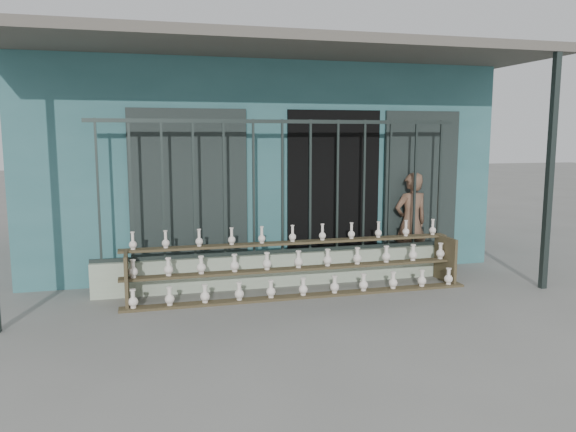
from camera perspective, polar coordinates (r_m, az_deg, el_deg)
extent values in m
plane|color=slate|center=(6.57, 2.27, -9.88)|extent=(60.00, 60.00, 0.00)
cube|color=#346B6F|center=(10.44, -4.66, 5.76)|extent=(7.00, 5.00, 3.20)
cube|color=black|center=(8.30, 4.56, 2.37)|extent=(1.40, 0.12, 2.40)
cube|color=black|center=(7.82, -10.02, 1.92)|extent=(1.60, 0.08, 2.40)
cube|color=black|center=(8.83, 13.26, 2.53)|extent=(1.20, 0.08, 2.40)
cube|color=#59544C|center=(7.49, -0.41, 16.73)|extent=(7.40, 2.00, 0.12)
cube|color=#283330|center=(8.12, 25.06, 3.98)|extent=(0.08, 0.08, 3.10)
cube|color=#B4C6AA|center=(7.72, -0.57, -5.40)|extent=(5.00, 0.20, 0.45)
cube|color=#283330|center=(7.32, -18.73, 2.36)|extent=(0.03, 0.03, 1.80)
cube|color=#283330|center=(7.30, -15.66, 2.48)|extent=(0.03, 0.03, 1.80)
cube|color=#283330|center=(7.31, -12.59, 2.59)|extent=(0.03, 0.03, 1.80)
cube|color=#283330|center=(7.33, -9.53, 2.70)|extent=(0.03, 0.03, 1.80)
cube|color=#283330|center=(7.38, -6.50, 2.79)|extent=(0.03, 0.03, 1.80)
cube|color=#283330|center=(7.45, -3.51, 2.88)|extent=(0.03, 0.03, 1.80)
cube|color=#283330|center=(7.53, -0.59, 2.95)|extent=(0.03, 0.03, 1.80)
cube|color=#283330|center=(7.64, 2.27, 3.02)|extent=(0.03, 0.03, 1.80)
cube|color=#283330|center=(7.76, 5.04, 3.08)|extent=(0.03, 0.03, 1.80)
cube|color=#283330|center=(7.90, 7.71, 3.12)|extent=(0.03, 0.03, 1.80)
cube|color=#283330|center=(8.06, 10.29, 3.16)|extent=(0.03, 0.03, 1.80)
cube|color=#283330|center=(8.23, 12.76, 3.20)|extent=(0.03, 0.03, 1.80)
cube|color=#283330|center=(8.42, 15.13, 3.22)|extent=(0.03, 0.03, 1.80)
cube|color=#283330|center=(7.50, -0.59, 9.58)|extent=(5.00, 0.04, 0.05)
cube|color=#283330|center=(7.66, -0.58, -3.58)|extent=(5.00, 0.04, 0.05)
cube|color=brown|center=(7.19, 1.55, -8.15)|extent=(4.50, 0.18, 0.03)
cube|color=brown|center=(7.35, 1.00, -5.37)|extent=(4.50, 0.18, 0.03)
cube|color=brown|center=(7.52, 0.49, -2.72)|extent=(4.50, 0.18, 0.03)
cube|color=brown|center=(7.08, -16.08, -6.17)|extent=(0.04, 0.55, 0.64)
cube|color=brown|center=(8.18, 15.68, -4.24)|extent=(0.04, 0.55, 0.64)
imported|color=brown|center=(8.60, 12.37, -0.64)|extent=(0.58, 0.42, 1.49)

